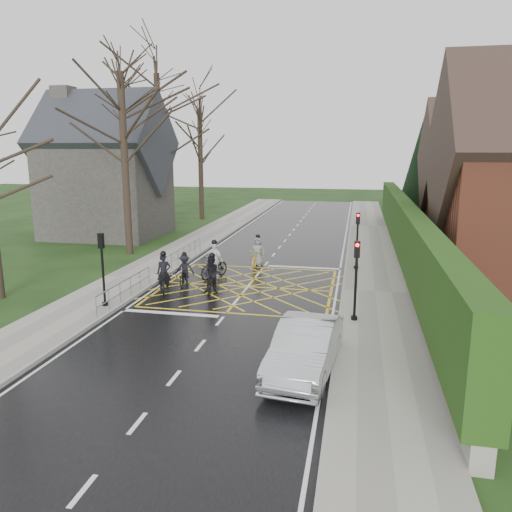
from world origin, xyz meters
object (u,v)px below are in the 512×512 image
(cyclist_back, at_px, (212,278))
(car, at_px, (305,348))
(cyclist_front, at_px, (214,264))
(cyclist_mid, at_px, (184,273))
(cyclist_rear, at_px, (164,279))
(cyclist_lead, at_px, (258,255))

(cyclist_back, height_order, car, cyclist_back)
(cyclist_back, bearing_deg, cyclist_front, 98.56)
(cyclist_mid, distance_m, car, 11.05)
(car, bearing_deg, cyclist_rear, 141.11)
(car, bearing_deg, cyclist_lead, 112.84)
(cyclist_front, xyz_separation_m, cyclist_lead, (1.65, 3.12, -0.12))
(cyclist_front, bearing_deg, cyclist_back, -50.91)
(cyclist_mid, height_order, car, cyclist_mid)
(cyclist_rear, relative_size, cyclist_back, 1.08)
(cyclist_rear, distance_m, car, 10.33)
(cyclist_mid, xyz_separation_m, car, (6.85, -8.67, 0.18))
(cyclist_rear, xyz_separation_m, cyclist_back, (2.29, 0.20, 0.09))
(cyclist_lead, distance_m, car, 13.87)
(cyclist_rear, relative_size, cyclist_lead, 1.11)
(cyclist_rear, distance_m, cyclist_mid, 1.52)
(cyclist_mid, distance_m, cyclist_lead, 5.34)
(cyclist_mid, relative_size, cyclist_front, 0.84)
(cyclist_back, relative_size, car, 0.41)
(cyclist_back, bearing_deg, cyclist_rear, 179.37)
(cyclist_lead, bearing_deg, cyclist_back, -94.48)
(cyclist_rear, relative_size, cyclist_mid, 1.22)
(cyclist_back, height_order, cyclist_lead, cyclist_back)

